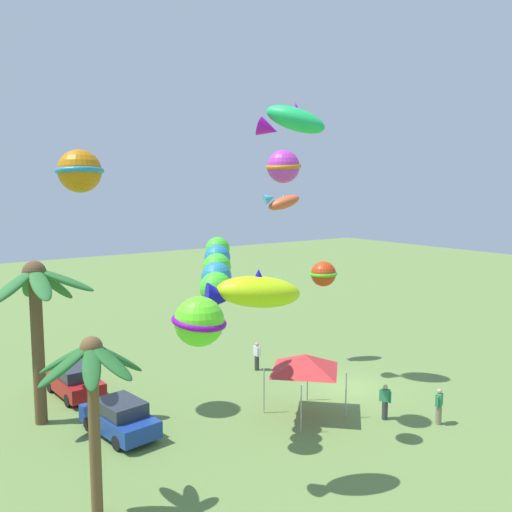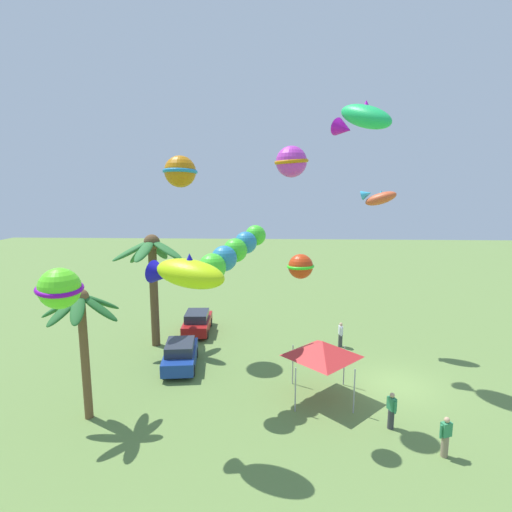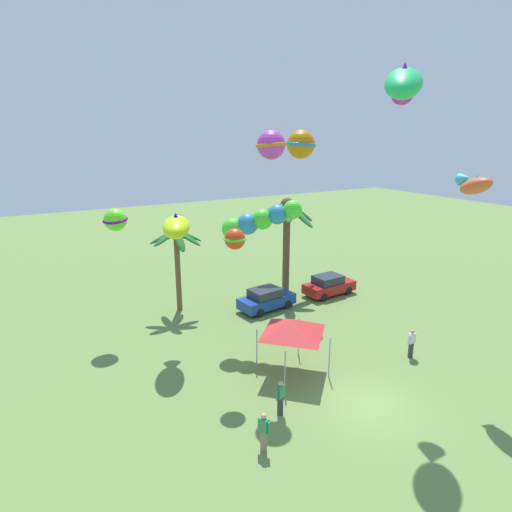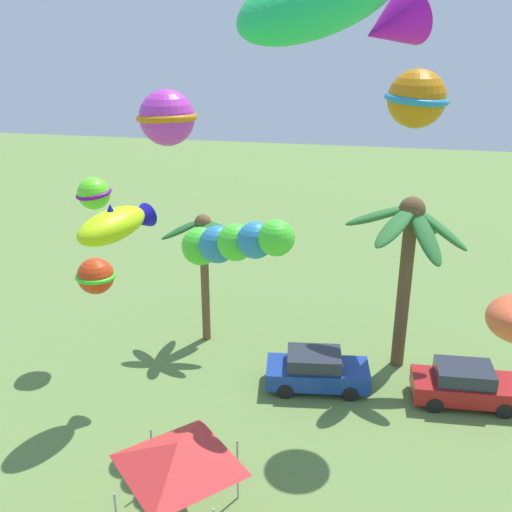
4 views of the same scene
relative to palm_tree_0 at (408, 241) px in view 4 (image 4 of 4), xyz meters
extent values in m
cylinder|color=brown|center=(0.04, 0.01, -2.10)|extent=(0.52, 0.52, 6.66)
ellipsoid|color=#2D7033|center=(1.10, -0.11, 0.59)|extent=(2.38, 0.99, 1.79)
ellipsoid|color=#2D7033|center=(0.58, 0.89, 0.55)|extent=(1.81, 2.31, 1.87)
ellipsoid|color=#2D7033|center=(-0.59, 1.02, 0.81)|extent=(1.95, 2.53, 1.39)
ellipsoid|color=#2D7033|center=(-1.19, 0.10, 0.89)|extent=(2.61, 0.92, 1.23)
ellipsoid|color=#2D7033|center=(-0.58, -1.05, 0.87)|extent=(1.92, 2.58, 1.26)
ellipsoid|color=#2D7033|center=(0.53, -0.90, 0.55)|extent=(1.72, 2.34, 1.87)
sphere|color=brown|center=(0.04, 0.01, 1.23)|extent=(0.99, 0.99, 0.99)
cylinder|color=brown|center=(-8.24, 0.53, -2.70)|extent=(0.36, 0.36, 5.47)
ellipsoid|color=#236028|center=(-7.41, 0.43, -0.31)|extent=(1.84, 0.75, 1.08)
ellipsoid|color=#236028|center=(-7.71, 1.16, -0.34)|extent=(1.55, 1.69, 1.14)
ellipsoid|color=#236028|center=(-8.33, 1.35, -0.35)|extent=(0.71, 1.80, 1.15)
ellipsoid|color=#236028|center=(-9.04, 0.82, -0.30)|extent=(1.87, 1.11, 1.06)
ellipsoid|color=#236028|center=(-9.07, 0.26, -0.26)|extent=(1.91, 1.08, 0.98)
ellipsoid|color=#236028|center=(-8.29, -0.24, -0.42)|extent=(0.64, 1.72, 1.28)
ellipsoid|color=#236028|center=(-7.63, -0.02, -0.35)|extent=(1.66, 1.57, 1.15)
sphere|color=brown|center=(-8.24, 0.53, 0.04)|extent=(0.68, 0.68, 0.68)
cube|color=#A51919|center=(2.45, -2.22, -4.83)|extent=(3.99, 1.92, 0.70)
cube|color=#282D38|center=(2.30, -2.23, -4.20)|extent=(2.11, 1.61, 0.56)
cylinder|color=black|center=(3.61, -1.37, -5.13)|extent=(0.61, 0.21, 0.60)
cylinder|color=black|center=(3.70, -2.93, -5.13)|extent=(0.61, 0.21, 0.60)
cylinder|color=black|center=(1.20, -1.50, -5.13)|extent=(0.61, 0.21, 0.60)
cylinder|color=black|center=(1.29, -3.07, -5.13)|extent=(0.61, 0.21, 0.60)
cube|color=navy|center=(-3.04, -2.31, -4.83)|extent=(4.08, 2.17, 0.70)
cube|color=#282D38|center=(-3.18, -2.33, -4.20)|extent=(2.20, 1.74, 0.56)
cylinder|color=black|center=(-1.93, -1.39, -5.13)|extent=(0.62, 0.25, 0.60)
cylinder|color=black|center=(-1.74, -2.94, -5.13)|extent=(0.62, 0.25, 0.60)
cylinder|color=black|center=(-4.33, -1.69, -5.13)|extent=(0.62, 0.25, 0.60)
cylinder|color=black|center=(-4.14, -3.24, -5.13)|extent=(0.62, 0.25, 0.60)
cylinder|color=#9E9EA3|center=(-7.35, -8.52, -4.38)|extent=(0.06, 0.06, 2.10)
cylinder|color=#9E9EA3|center=(-4.75, -8.52, -4.38)|extent=(0.06, 0.06, 2.10)
pyramid|color=red|center=(-6.05, -9.82, -2.95)|extent=(2.86, 2.86, 0.75)
sphere|color=#C737C0|center=(-6.43, -8.23, 5.62)|extent=(1.33, 1.33, 1.33)
torus|color=#CA770E|center=(-6.43, -8.23, 5.62)|extent=(2.02, 2.02, 0.28)
sphere|color=#C8760E|center=(-0.31, -1.98, 5.48)|extent=(1.85, 1.85, 1.85)
torus|color=#2486C0|center=(-0.31, -1.98, 5.48)|extent=(2.37, 2.36, 0.37)
sphere|color=#44DD2F|center=(-6.76, -4.79, 1.05)|extent=(1.24, 1.24, 1.24)
sphere|color=teal|center=(-6.07, -5.24, 1.33)|extent=(1.19, 1.19, 1.19)
sphere|color=#44DD2F|center=(-5.39, -5.68, 1.61)|extent=(1.14, 1.14, 1.14)
sphere|color=teal|center=(-4.70, -6.13, 1.88)|extent=(1.09, 1.09, 1.09)
sphere|color=#44DD2F|center=(-4.01, -6.58, 2.16)|extent=(1.04, 1.04, 1.04)
sphere|color=red|center=(-8.54, -8.57, 1.47)|extent=(0.98, 0.98, 0.98)
torus|color=#36DE23|center=(-8.54, -8.57, 1.47)|extent=(1.43, 1.43, 0.15)
ellipsoid|color=#C3EE14|center=(-9.91, -4.47, 1.44)|extent=(2.39, 3.19, 1.26)
cone|color=#1410B6|center=(-9.43, -3.31, 1.32)|extent=(1.19, 1.23, 0.97)
cone|color=#1410B6|center=(-9.91, -4.47, 1.89)|extent=(0.73, 0.73, 0.57)
sphere|color=#5EEF24|center=(-12.26, -0.89, 1.43)|extent=(1.29, 1.29, 1.29)
torus|color=#7A0BA5|center=(-12.26, -0.89, 1.43)|extent=(1.98, 1.98, 0.35)
cone|color=#BB10C0|center=(-1.44, -11.22, 7.69)|extent=(1.56, 1.55, 1.23)
camera|label=1|loc=(-24.42, 6.09, 4.86)|focal=39.42mm
camera|label=2|loc=(-23.97, -7.52, 4.48)|focal=27.99mm
camera|label=3|loc=(-17.13, -25.64, 6.06)|focal=30.07mm
camera|label=4|loc=(-1.56, -21.91, 7.77)|focal=41.68mm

